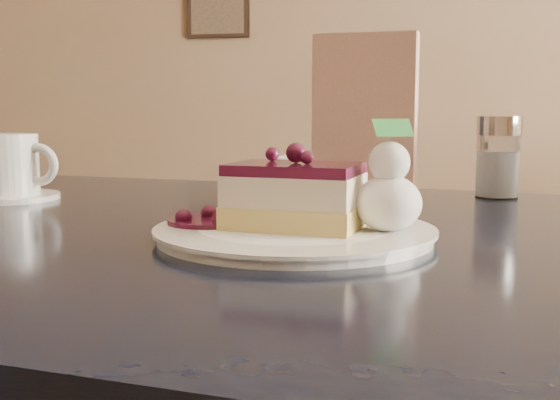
% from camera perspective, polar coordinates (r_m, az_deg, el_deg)
% --- Properties ---
extents(main_table, '(1.42, 1.03, 0.83)m').
position_cam_1_polar(main_table, '(0.79, 2.42, -8.69)').
color(main_table, black).
rests_on(main_table, ground).
extents(dessert_plate, '(0.28, 0.28, 0.01)m').
position_cam_1_polar(dessert_plate, '(0.72, 1.20, -2.75)').
color(dessert_plate, white).
rests_on(dessert_plate, main_table).
extents(cheesecake_slice, '(0.14, 0.11, 0.07)m').
position_cam_1_polar(cheesecake_slice, '(0.71, 1.21, 0.30)').
color(cheesecake_slice, '#E6CE73').
rests_on(cheesecake_slice, dessert_plate).
extents(whipped_cream, '(0.07, 0.07, 0.06)m').
position_cam_1_polar(whipped_cream, '(0.70, 8.80, -0.25)').
color(whipped_cream, white).
rests_on(whipped_cream, dessert_plate).
extents(berry_sauce, '(0.09, 0.09, 0.01)m').
position_cam_1_polar(berry_sauce, '(0.75, -5.81, -1.71)').
color(berry_sauce, '#4C0A27').
rests_on(berry_sauce, dessert_plate).
extents(coffee_set, '(0.15, 0.14, 0.10)m').
position_cam_1_polar(coffee_set, '(1.10, -21.11, 2.29)').
color(coffee_set, white).
rests_on(coffee_set, main_table).
extents(menu_card, '(0.16, 0.05, 0.24)m').
position_cam_1_polar(menu_card, '(1.07, 6.86, 6.79)').
color(menu_card, beige).
rests_on(menu_card, main_table).
extents(sugar_shaker, '(0.07, 0.07, 0.12)m').
position_cam_1_polar(sugar_shaker, '(1.09, 17.29, 3.40)').
color(sugar_shaker, white).
rests_on(sugar_shaker, main_table).
extents(napkin_stack, '(0.15, 0.15, 0.06)m').
position_cam_1_polar(napkin_stack, '(1.14, 3.22, 2.14)').
color(napkin_stack, white).
rests_on(napkin_stack, main_table).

